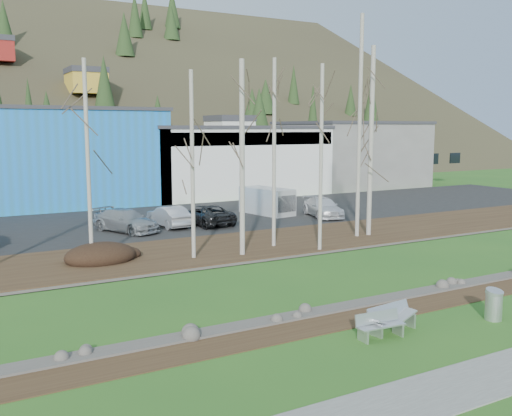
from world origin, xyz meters
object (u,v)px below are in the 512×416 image
car_2 (126,220)px  car_3 (169,216)px  bench_intact (380,325)px  car_4 (206,214)px  litter_bin (494,306)px  car_5 (323,207)px  van_white (269,201)px  bench_damaged (391,318)px

car_2 → car_3: size_ratio=1.17×
bench_intact → car_4: (3.64, 21.50, 0.41)m
litter_bin → car_5: size_ratio=0.21×
van_white → litter_bin: bearing=-112.7°
car_4 → car_3: bearing=-15.0°
car_5 → car_4: bearing=-171.8°
bench_damaged → car_4: (2.87, 21.17, 0.39)m
litter_bin → van_white: (5.09, 24.07, 0.62)m
car_2 → van_white: 11.67m
car_5 → bench_intact: bearing=-106.7°
car_4 → van_white: (6.04, 1.96, 0.30)m
bench_damaged → car_3: (0.40, 21.58, 0.40)m
car_5 → van_white: van_white is taller
litter_bin → car_5: car_5 is taller
bench_intact → van_white: van_white is taller
litter_bin → car_3: size_ratio=0.24×
van_white → car_3: bearing=179.6°
bench_intact → car_2: car_2 is taller
bench_damaged → bench_intact: bearing=-163.8°
bench_damaged → car_5: bearing=52.8°
litter_bin → car_3: car_3 is taller
bench_damaged → car_4: size_ratio=0.40×
bench_intact → car_4: bearing=83.6°
bench_damaged → van_white: van_white is taller
car_2 → car_3: bearing=-17.2°
car_4 → car_5: bearing=168.0°
car_2 → van_white: bearing=-15.2°
car_2 → car_3: 3.02m
bench_damaged → van_white: size_ratio=0.41×
van_white → bench_intact: bearing=-123.1°
bench_intact → car_5: 24.01m
bench_damaged → van_white: (8.91, 23.13, 0.69)m
car_4 → litter_bin: bearing=87.0°
car_2 → car_4: 5.46m
car_2 → car_5: 14.40m
van_white → bench_damaged: bearing=-121.8°
car_4 → car_5: 8.96m
bench_intact → litter_bin: size_ratio=1.68×
car_3 → car_5: car_3 is taller
bench_intact → car_5: size_ratio=0.36×
bench_intact → car_2: 21.60m
litter_bin → car_3: (-3.42, 22.52, 0.33)m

